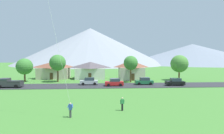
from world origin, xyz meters
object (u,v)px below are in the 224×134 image
(tree_left_of_center, at_px, (179,64))
(parked_car_green_mid_west, at_px, (144,81))
(tree_near_left, at_px, (25,67))
(pickup_truck_charcoal_west_side, at_px, (9,83))
(parked_car_black_west_end, at_px, (175,82))
(parked_car_red_mid_east, at_px, (114,82))
(watcher_person, at_px, (122,104))
(house_right_center, at_px, (90,70))
(house_leftmost, at_px, (54,70))
(tree_center, at_px, (58,63))
(house_left_center, at_px, (131,70))
(parked_car_silver_east_end, at_px, (89,81))
(tree_right_of_center, at_px, (131,63))

(tree_left_of_center, distance_m, parked_car_green_mid_west, 14.54)
(tree_near_left, xyz_separation_m, pickup_truck_charcoal_west_side, (0.52, -9.54, -3.03))
(parked_car_black_west_end, height_order, parked_car_red_mid_east, same)
(watcher_person, bearing_deg, house_right_center, 99.53)
(house_leftmost, bearing_deg, watcher_person, -64.19)
(parked_car_red_mid_east, distance_m, pickup_truck_charcoal_west_side, 22.86)
(parked_car_red_mid_east, distance_m, watcher_person, 19.02)
(parked_car_red_mid_east, bearing_deg, watcher_person, -91.40)
(house_leftmost, xyz_separation_m, parked_car_black_west_end, (31.56, -16.44, -1.83))
(tree_left_of_center, distance_m, pickup_truck_charcoal_west_side, 43.28)
(tree_left_of_center, bearing_deg, parked_car_black_west_end, -118.38)
(parked_car_green_mid_west, bearing_deg, tree_near_left, 166.70)
(house_right_center, xyz_separation_m, tree_left_of_center, (25.35, -6.03, 2.06))
(tree_left_of_center, height_order, tree_center, tree_center)
(tree_near_left, height_order, tree_center, tree_center)
(tree_left_of_center, bearing_deg, house_right_center, 166.61)
(parked_car_black_west_end, distance_m, parked_car_green_mid_west, 7.05)
(house_left_center, relative_size, pickup_truck_charcoal_west_side, 1.45)
(house_right_center, distance_m, parked_car_green_mid_west, 19.19)
(parked_car_green_mid_west, xyz_separation_m, watcher_person, (-7.77, -20.60, 0.01))
(parked_car_green_mid_west, height_order, pickup_truck_charcoal_west_side, pickup_truck_charcoal_west_side)
(house_right_center, bearing_deg, house_leftmost, 174.75)
(house_leftmost, xyz_separation_m, parked_car_green_mid_west, (24.77, -14.55, -1.83))
(tree_center, height_order, pickup_truck_charcoal_west_side, tree_center)
(house_right_center, distance_m, parked_car_silver_east_end, 13.08)
(house_leftmost, xyz_separation_m, house_right_center, (11.28, -1.04, -0.05))
(parked_car_green_mid_west, distance_m, pickup_truck_charcoal_west_side, 30.24)
(house_leftmost, distance_m, tree_center, 8.98)
(house_right_center, height_order, tree_left_of_center, tree_left_of_center)
(house_left_center, distance_m, tree_left_of_center, 13.71)
(tree_right_of_center, height_order, watcher_person, tree_right_of_center)
(tree_center, xyz_separation_m, tree_right_of_center, (19.24, -1.92, -0.05))
(house_leftmost, distance_m, parked_car_silver_east_end, 18.27)
(house_left_center, relative_size, tree_left_of_center, 1.06)
(tree_near_left, bearing_deg, pickup_truck_charcoal_west_side, -86.86)
(parked_car_green_mid_west, bearing_deg, house_leftmost, 149.57)
(tree_left_of_center, xyz_separation_m, tree_center, (-33.63, -1.05, 0.39))
(house_leftmost, distance_m, pickup_truck_charcoal_west_side, 17.76)
(parked_car_green_mid_west, distance_m, parked_car_silver_east_end, 13.17)
(pickup_truck_charcoal_west_side, bearing_deg, parked_car_green_mid_west, 4.35)
(tree_left_of_center, bearing_deg, house_leftmost, 169.07)
(tree_left_of_center, bearing_deg, parked_car_green_mid_west, -147.73)
(house_left_center, relative_size, parked_car_silver_east_end, 1.78)
(house_left_center, xyz_separation_m, tree_right_of_center, (-1.16, -6.10, 2.17))
(parked_car_black_west_end, xyz_separation_m, parked_car_red_mid_east, (-14.09, 0.30, 0.00))
(house_right_center, height_order, tree_center, tree_center)
(tree_right_of_center, height_order, parked_car_green_mid_west, tree_right_of_center)
(house_left_center, relative_size, house_right_center, 0.81)
(tree_near_left, distance_m, parked_car_black_west_end, 38.70)
(house_leftmost, relative_size, parked_car_black_west_end, 2.32)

